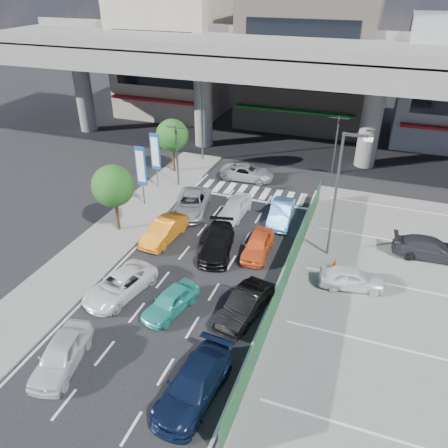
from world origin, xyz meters
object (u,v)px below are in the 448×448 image
at_px(street_lamp_right, 340,186).
at_px(sedan_black_mid, 217,243).
at_px(traffic_cone, 335,264).
at_px(minivan_navy_back, 194,385).
at_px(hatch_black_mid_right, 245,305).
at_px(sedan_white_mid_left, 120,285).
at_px(parked_sedan_dgrey, 430,248).
at_px(taxi_orange_left, 165,230).
at_px(tree_near, 113,186).
at_px(kei_truck_front_right, 281,213).
at_px(street_lamp_left, 203,110).
at_px(tree_far, 172,135).
at_px(sedan_white_front_mid, 235,207).
at_px(crossing_wagon_silver, 247,173).
at_px(wagon_silver_front_left, 192,203).
at_px(taxi_orange_right, 258,245).
at_px(traffic_light_left, 176,141).
at_px(signboard_far, 155,153).
at_px(van_white_back_left, 61,354).
at_px(parked_sedan_white, 352,278).
at_px(taxi_teal_mid, 171,301).
at_px(signboard_near, 141,168).
at_px(traffic_light_right, 338,130).

bearing_deg(street_lamp_right, sedan_black_mid, -162.24).
bearing_deg(traffic_cone, sedan_black_mid, -175.05).
xyz_separation_m(minivan_navy_back, hatch_black_mid_right, (0.48, 5.52, -0.00)).
bearing_deg(sedan_white_mid_left, parked_sedan_dgrey, 42.98).
xyz_separation_m(hatch_black_mid_right, taxi_orange_left, (-7.28, 5.27, 0.00)).
relative_size(tree_near, kei_truck_front_right, 1.15).
xyz_separation_m(street_lamp_left, tree_far, (-1.47, -3.50, -1.38)).
distance_m(hatch_black_mid_right, sedan_white_front_mid, 10.75).
height_order(street_lamp_left, crossing_wagon_silver, street_lamp_left).
xyz_separation_m(taxi_orange_left, wagon_silver_front_left, (0.12, 4.18, 0.00)).
xyz_separation_m(taxi_orange_right, sedan_white_front_mid, (-2.98, 4.26, 0.03)).
xyz_separation_m(traffic_light_left, signboard_far, (-1.40, -1.01, -0.87)).
xyz_separation_m(van_white_back_left, parked_sedan_white, (11.71, 10.26, -0.00)).
bearing_deg(street_lamp_right, kei_truck_front_right, 142.07).
relative_size(hatch_black_mid_right, taxi_orange_right, 1.09).
height_order(tree_near, taxi_teal_mid, tree_near).
relative_size(street_lamp_left, parked_sedan_dgrey, 1.81).
bearing_deg(wagon_silver_front_left, street_lamp_right, -24.62).
distance_m(street_lamp_right, tree_far, 17.27).
bearing_deg(taxi_teal_mid, wagon_silver_front_left, 122.33).
height_order(hatch_black_mid_right, parked_sedan_white, hatch_black_mid_right).
relative_size(signboard_far, sedan_white_mid_left, 1.04).
relative_size(signboard_far, taxi_orange_left, 1.12).
bearing_deg(tree_far, taxi_orange_right, -43.16).
height_order(parked_sedan_white, parked_sedan_dgrey, parked_sedan_dgrey).
distance_m(minivan_navy_back, sedan_white_front_mid, 15.91).
height_order(tree_near, kei_truck_front_right, tree_near).
bearing_deg(signboard_near, parked_sedan_white, -17.35).
bearing_deg(kei_truck_front_right, sedan_white_mid_left, -124.73).
distance_m(taxi_orange_left, kei_truck_front_right, 8.37).
height_order(sedan_black_mid, wagon_silver_front_left, wagon_silver_front_left).
bearing_deg(wagon_silver_front_left, kei_truck_front_right, -5.34).
xyz_separation_m(tree_near, minivan_navy_back, (10.32, -10.74, -2.70)).
bearing_deg(traffic_cone, taxi_teal_mid, -138.89).
bearing_deg(minivan_navy_back, wagon_silver_front_left, 119.44).
height_order(street_lamp_left, parked_sedan_dgrey, street_lamp_left).
distance_m(van_white_back_left, minivan_navy_back, 6.29).
height_order(taxi_teal_mid, sedan_white_front_mid, sedan_white_front_mid).
relative_size(traffic_light_right, signboard_far, 1.11).
distance_m(sedan_white_mid_left, sedan_black_mid, 6.76).
height_order(traffic_light_right, sedan_white_front_mid, traffic_light_right).
distance_m(signboard_near, van_white_back_left, 16.01).
bearing_deg(parked_sedan_white, traffic_light_right, 1.33).
distance_m(minivan_navy_back, wagon_silver_front_left, 16.40).
bearing_deg(parked_sedan_dgrey, kei_truck_front_right, 78.33).
bearing_deg(signboard_near, kei_truck_front_right, 5.93).
relative_size(sedan_white_mid_left, hatch_black_mid_right, 1.08).
relative_size(street_lamp_left, sedan_white_front_mid, 2.00).
bearing_deg(van_white_back_left, parked_sedan_dgrey, 31.75).
bearing_deg(street_lamp_left, kei_truck_front_right, -43.05).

